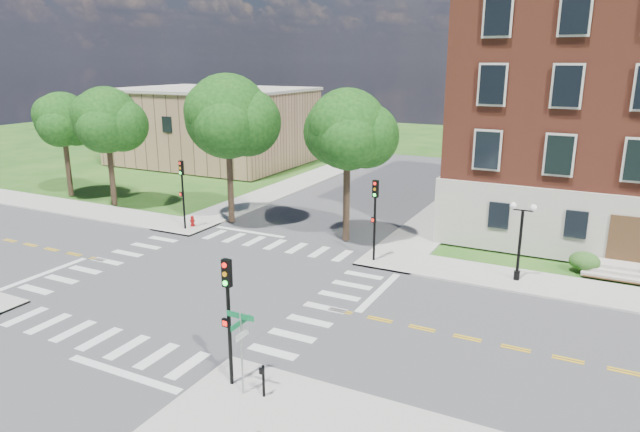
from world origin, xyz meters
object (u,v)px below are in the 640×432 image
at_px(traffic_signal_ne, 375,210).
at_px(fire_hydrant, 192,221).
at_px(twin_lamp_west, 520,237).
at_px(street_sign_pole, 241,338).
at_px(push_button_post, 263,379).
at_px(traffic_signal_nw, 182,186).
at_px(traffic_signal_se, 228,306).

xyz_separation_m(traffic_signal_ne, fire_hydrant, (-14.09, 0.81, -2.72)).
distance_m(twin_lamp_west, fire_hydrant, 22.18).
xyz_separation_m(traffic_signal_ne, street_sign_pole, (1.07, -15.06, -0.88)).
bearing_deg(street_sign_pole, push_button_post, 13.24).
relative_size(traffic_signal_nw, fire_hydrant, 6.40).
relative_size(traffic_signal_se, traffic_signal_nw, 1.00).
relative_size(twin_lamp_west, push_button_post, 3.53).
height_order(traffic_signal_ne, fire_hydrant, traffic_signal_ne).
bearing_deg(push_button_post, traffic_signal_ne, 96.89).
xyz_separation_m(street_sign_pole, fire_hydrant, (-15.16, 15.87, -1.84)).
distance_m(street_sign_pole, push_button_post, 1.69).
distance_m(traffic_signal_nw, twin_lamp_west, 22.17).
height_order(traffic_signal_nw, push_button_post, traffic_signal_nw).
relative_size(street_sign_pole, fire_hydrant, 4.13).
relative_size(traffic_signal_se, street_sign_pole, 1.55).
xyz_separation_m(traffic_signal_ne, twin_lamp_west, (7.99, 0.60, -0.66)).
bearing_deg(fire_hydrant, traffic_signal_nw, -95.33).
height_order(traffic_signal_nw, fire_hydrant, traffic_signal_nw).
height_order(traffic_signal_ne, twin_lamp_west, traffic_signal_ne).
bearing_deg(traffic_signal_se, twin_lamp_west, 63.36).
bearing_deg(traffic_signal_se, push_button_post, -6.77).
distance_m(traffic_signal_ne, traffic_signal_nw, 14.16).
bearing_deg(twin_lamp_west, traffic_signal_se, -116.64).
bearing_deg(traffic_signal_nw, fire_hydrant, 84.67).
bearing_deg(fire_hydrant, traffic_signal_ne, -3.29).
bearing_deg(traffic_signal_nw, traffic_signal_ne, -0.27).
relative_size(twin_lamp_west, street_sign_pole, 1.36).
relative_size(traffic_signal_se, traffic_signal_ne, 1.00).
relative_size(twin_lamp_west, fire_hydrant, 5.64).
height_order(traffic_signal_nw, street_sign_pole, traffic_signal_nw).
relative_size(traffic_signal_ne, traffic_signal_nw, 1.00).
height_order(traffic_signal_ne, street_sign_pole, traffic_signal_ne).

